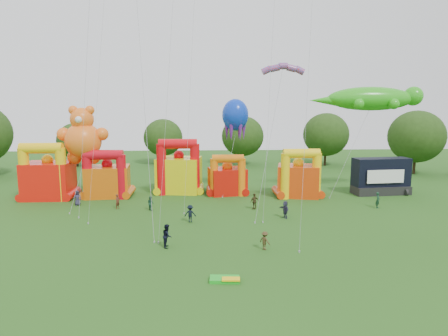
{
  "coord_description": "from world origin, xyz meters",
  "views": [
    {
      "loc": [
        0.02,
        -24.22,
        11.68
      ],
      "look_at": [
        2.2,
        18.0,
        5.02
      ],
      "focal_mm": 32.0,
      "sensor_mm": 36.0,
      "label": 1
    }
  ],
  "objects_px": {
    "spectator_0": "(77,198)",
    "stage_trailer": "(381,177)",
    "teddy_bear_kite": "(82,146)",
    "octopus_kite": "(232,144)",
    "bouncy_castle_2": "(179,172)",
    "gecko_kite": "(359,130)",
    "spectator_4": "(254,201)",
    "bouncy_castle_0": "(48,177)"
  },
  "relations": [
    {
      "from": "spectator_0",
      "to": "stage_trailer",
      "type": "bearing_deg",
      "value": -8.28
    },
    {
      "from": "teddy_bear_kite",
      "to": "octopus_kite",
      "type": "bearing_deg",
      "value": 9.21
    },
    {
      "from": "bouncy_castle_2",
      "to": "gecko_kite",
      "type": "relative_size",
      "value": 0.49
    },
    {
      "from": "gecko_kite",
      "to": "bouncy_castle_2",
      "type": "bearing_deg",
      "value": 174.71
    },
    {
      "from": "bouncy_castle_2",
      "to": "spectator_0",
      "type": "bearing_deg",
      "value": -150.42
    },
    {
      "from": "teddy_bear_kite",
      "to": "octopus_kite",
      "type": "height_order",
      "value": "octopus_kite"
    },
    {
      "from": "bouncy_castle_2",
      "to": "spectator_4",
      "type": "height_order",
      "value": "bouncy_castle_2"
    },
    {
      "from": "stage_trailer",
      "to": "teddy_bear_kite",
      "type": "height_order",
      "value": "teddy_bear_kite"
    },
    {
      "from": "stage_trailer",
      "to": "spectator_0",
      "type": "relative_size",
      "value": 4.24
    },
    {
      "from": "teddy_bear_kite",
      "to": "spectator_0",
      "type": "relative_size",
      "value": 6.56
    },
    {
      "from": "spectator_0",
      "to": "bouncy_castle_2",
      "type": "bearing_deg",
      "value": 14.84
    },
    {
      "from": "stage_trailer",
      "to": "teddy_bear_kite",
      "type": "xyz_separation_m",
      "value": [
        -38.6,
        -0.7,
        4.41
      ]
    },
    {
      "from": "bouncy_castle_0",
      "to": "octopus_kite",
      "type": "xyz_separation_m",
      "value": [
        23.39,
        2.96,
        3.76
      ]
    },
    {
      "from": "spectator_0",
      "to": "teddy_bear_kite",
      "type": "bearing_deg",
      "value": 78.7
    },
    {
      "from": "bouncy_castle_2",
      "to": "octopus_kite",
      "type": "distance_m",
      "value": 8.03
    },
    {
      "from": "bouncy_castle_0",
      "to": "stage_trailer",
      "type": "xyz_separation_m",
      "value": [
        43.09,
        0.6,
        -0.4
      ]
    },
    {
      "from": "bouncy_castle_2",
      "to": "spectator_4",
      "type": "bearing_deg",
      "value": -45.92
    },
    {
      "from": "bouncy_castle_0",
      "to": "bouncy_castle_2",
      "type": "relative_size",
      "value": 0.98
    },
    {
      "from": "bouncy_castle_0",
      "to": "spectator_0",
      "type": "relative_size",
      "value": 4.02
    },
    {
      "from": "bouncy_castle_2",
      "to": "bouncy_castle_0",
      "type": "bearing_deg",
      "value": -170.23
    },
    {
      "from": "stage_trailer",
      "to": "spectator_0",
      "type": "height_order",
      "value": "stage_trailer"
    },
    {
      "from": "bouncy_castle_2",
      "to": "gecko_kite",
      "type": "bearing_deg",
      "value": -5.29
    },
    {
      "from": "gecko_kite",
      "to": "spectator_0",
      "type": "distance_m",
      "value": 36.12
    },
    {
      "from": "gecko_kite",
      "to": "spectator_0",
      "type": "height_order",
      "value": "gecko_kite"
    },
    {
      "from": "spectator_4",
      "to": "bouncy_castle_0",
      "type": "bearing_deg",
      "value": -40.84
    },
    {
      "from": "bouncy_castle_0",
      "to": "octopus_kite",
      "type": "distance_m",
      "value": 23.87
    },
    {
      "from": "bouncy_castle_0",
      "to": "bouncy_castle_2",
      "type": "height_order",
      "value": "bouncy_castle_2"
    },
    {
      "from": "bouncy_castle_2",
      "to": "spectator_0",
      "type": "distance_m",
      "value": 13.41
    },
    {
      "from": "stage_trailer",
      "to": "octopus_kite",
      "type": "xyz_separation_m",
      "value": [
        -19.7,
        2.36,
        4.16
      ]
    },
    {
      "from": "octopus_kite",
      "to": "bouncy_castle_2",
      "type": "bearing_deg",
      "value": -178.74
    },
    {
      "from": "bouncy_castle_0",
      "to": "teddy_bear_kite",
      "type": "relative_size",
      "value": 0.61
    },
    {
      "from": "teddy_bear_kite",
      "to": "octopus_kite",
      "type": "distance_m",
      "value": 19.15
    },
    {
      "from": "spectator_0",
      "to": "gecko_kite",
      "type": "bearing_deg",
      "value": -7.62
    },
    {
      "from": "gecko_kite",
      "to": "octopus_kite",
      "type": "xyz_separation_m",
      "value": [
        -16.37,
        2.33,
        -1.98
      ]
    },
    {
      "from": "bouncy_castle_2",
      "to": "gecko_kite",
      "type": "xyz_separation_m",
      "value": [
        23.5,
        -2.17,
        5.67
      ]
    },
    {
      "from": "bouncy_castle_2",
      "to": "spectator_0",
      "type": "xyz_separation_m",
      "value": [
        -11.55,
        -6.55,
        -1.88
      ]
    },
    {
      "from": "stage_trailer",
      "to": "spectator_0",
      "type": "bearing_deg",
      "value": -173.53
    },
    {
      "from": "bouncy_castle_2",
      "to": "spectator_4",
      "type": "xyz_separation_m",
      "value": [
        9.06,
        -9.35,
        -1.87
      ]
    },
    {
      "from": "bouncy_castle_0",
      "to": "spectator_4",
      "type": "relative_size",
      "value": 3.95
    },
    {
      "from": "bouncy_castle_0",
      "to": "spectator_4",
      "type": "bearing_deg",
      "value": -14.51
    },
    {
      "from": "gecko_kite",
      "to": "octopus_kite",
      "type": "relative_size",
      "value": 1.2
    },
    {
      "from": "spectator_0",
      "to": "spectator_4",
      "type": "height_order",
      "value": "spectator_4"
    }
  ]
}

